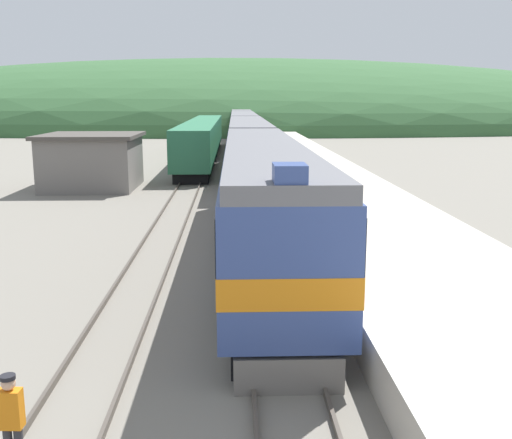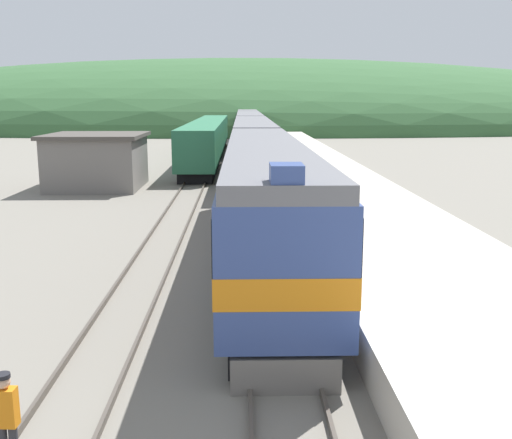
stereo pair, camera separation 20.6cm
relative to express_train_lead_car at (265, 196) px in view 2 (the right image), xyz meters
The scene contains 12 objects.
track_main 41.60m from the express_train_lead_car, 90.00° to the left, with size 1.52×180.00×0.16m.
track_siding 41.81m from the express_train_lead_car, 95.68° to the left, with size 1.52×180.00×0.16m.
platform 22.15m from the express_train_lead_car, 77.31° to the left, with size 6.35×140.00×1.04m.
distant_hills 114.11m from the express_train_lead_car, 90.00° to the left, with size 207.51×93.38×28.69m.
station_shed 20.87m from the express_train_lead_car, 120.04° to the left, with size 6.23×6.64×3.59m.
express_train_lead_car is the anchor object (origin of this frame).
carriage_second 23.50m from the express_train_lead_car, 90.00° to the left, with size 2.90×22.78×4.26m.
carriage_third 47.16m from the express_train_lead_car, 90.00° to the left, with size 2.90×22.78×4.26m.
carriage_fourth 70.81m from the express_train_lead_car, 90.00° to the left, with size 2.90×22.78×4.26m.
carriage_fifth 94.47m from the express_train_lead_car, 90.00° to the left, with size 2.90×22.78×4.26m.
siding_train 38.11m from the express_train_lead_car, 96.22° to the left, with size 2.90×38.42×3.73m.
track_worker 13.99m from the express_train_lead_car, 109.16° to the right, with size 0.37×0.24×1.70m.
Camera 2 is at (-0.87, 6.68, 5.85)m, focal length 42.00 mm.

